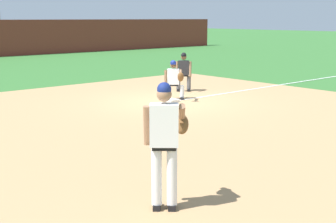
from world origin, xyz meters
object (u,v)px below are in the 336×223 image
at_px(baseball, 171,119).
at_px(pitcher, 165,138).
at_px(first_base_bag, 172,100).
at_px(first_baseman, 174,78).
at_px(umpire, 184,70).

distance_m(baseball, pitcher, 6.04).
height_order(first_base_bag, first_baseman, first_baseman).
xyz_separation_m(pitcher, umpire, (7.76, 7.97, -0.27)).
bearing_deg(pitcher, first_base_bag, 47.91).
height_order(first_base_bag, pitcher, pitcher).
bearing_deg(baseball, first_base_bag, 48.13).
bearing_deg(first_base_bag, pitcher, -132.09).
distance_m(pitcher, umpire, 11.13).
xyz_separation_m(baseball, umpire, (3.76, 3.55, 0.76)).
bearing_deg(umpire, first_base_bag, -142.53).
bearing_deg(first_baseman, umpire, 37.13).
xyz_separation_m(first_baseman, umpire, (1.54, 1.16, 0.06)).
distance_m(first_base_bag, pitcher, 8.88).
height_order(baseball, first_baseman, first_baseman).
relative_size(first_baseman, umpire, 0.92).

